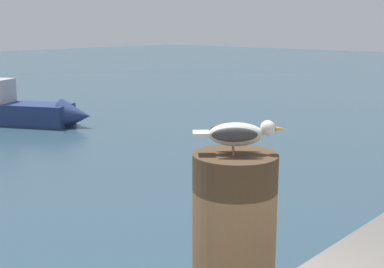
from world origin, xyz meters
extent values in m
cylinder|color=#4C3823|center=(0.19, -0.26, 2.17)|extent=(0.36, 0.36, 0.97)
cylinder|color=#C67260|center=(0.17, -0.26, 2.67)|extent=(0.01, 0.01, 0.04)
cylinder|color=#C67260|center=(0.20, -0.24, 2.67)|extent=(0.01, 0.01, 0.04)
ellipsoid|color=silver|center=(0.19, -0.26, 2.74)|extent=(0.22, 0.23, 0.10)
sphere|color=silver|center=(0.28, -0.36, 2.77)|extent=(0.06, 0.06, 0.06)
cone|color=gold|center=(0.32, -0.39, 2.76)|extent=(0.05, 0.05, 0.02)
cube|color=silver|center=(0.09, -0.15, 2.75)|extent=(0.11, 0.11, 0.01)
ellipsoid|color=#383838|center=(0.15, -0.29, 2.75)|extent=(0.15, 0.16, 0.06)
ellipsoid|color=#383838|center=(0.23, -0.21, 2.75)|extent=(0.15, 0.16, 0.06)
cube|color=navy|center=(6.61, 14.09, 0.35)|extent=(2.96, 4.18, 0.70)
cone|color=navy|center=(7.73, 12.03, 0.39)|extent=(1.35, 1.35, 0.99)
camera|label=1|loc=(-1.46, -1.55, 3.19)|focal=48.00mm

